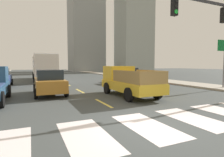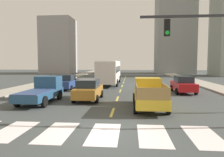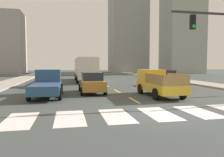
{
  "view_description": "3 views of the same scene",
  "coord_description": "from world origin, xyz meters",
  "px_view_note": "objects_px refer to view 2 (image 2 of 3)",
  "views": [
    {
      "loc": [
        -3.52,
        -4.96,
        2.05
      ],
      "look_at": [
        1.64,
        6.48,
        1.11
      ],
      "focal_mm": 29.09,
      "sensor_mm": 36.0,
      "label": 1
    },
    {
      "loc": [
        1.13,
        -8.95,
        3.1
      ],
      "look_at": [
        -1.08,
        15.78,
        1.22
      ],
      "focal_mm": 33.82,
      "sensor_mm": 36.0,
      "label": 2
    },
    {
      "loc": [
        -4.28,
        -9.6,
        2.38
      ],
      "look_at": [
        -1.02,
        6.3,
        1.31
      ],
      "focal_mm": 34.61,
      "sensor_mm": 36.0,
      "label": 3
    }
  ],
  "objects_px": {
    "pickup_stakebed": "(149,94)",
    "sedan_near_right": "(183,84)",
    "city_bus": "(110,71)",
    "sedan_near_left": "(67,82)",
    "sedan_mid": "(89,90)",
    "pickup_dark": "(43,90)"
  },
  "relations": [
    {
      "from": "pickup_dark",
      "to": "city_bus",
      "type": "relative_size",
      "value": 0.48
    },
    {
      "from": "sedan_near_left",
      "to": "pickup_dark",
      "type": "bearing_deg",
      "value": -88.93
    },
    {
      "from": "pickup_dark",
      "to": "sedan_near_left",
      "type": "bearing_deg",
      "value": 91.46
    },
    {
      "from": "pickup_dark",
      "to": "sedan_near_right",
      "type": "distance_m",
      "value": 13.71
    },
    {
      "from": "city_bus",
      "to": "sedan_near_left",
      "type": "relative_size",
      "value": 2.45
    },
    {
      "from": "pickup_dark",
      "to": "sedan_mid",
      "type": "distance_m",
      "value": 3.61
    },
    {
      "from": "pickup_dark",
      "to": "sedan_near_right",
      "type": "bearing_deg",
      "value": 24.68
    },
    {
      "from": "pickup_stakebed",
      "to": "sedan_near_left",
      "type": "bearing_deg",
      "value": 134.26
    },
    {
      "from": "pickup_stakebed",
      "to": "sedan_near_right",
      "type": "bearing_deg",
      "value": 61.07
    },
    {
      "from": "sedan_near_right",
      "to": "sedan_mid",
      "type": "bearing_deg",
      "value": -150.28
    },
    {
      "from": "sedan_mid",
      "to": "sedan_near_right",
      "type": "xyz_separation_m",
      "value": [
        8.85,
        4.99,
        0.0
      ]
    },
    {
      "from": "pickup_stakebed",
      "to": "sedan_mid",
      "type": "distance_m",
      "value": 5.32
    },
    {
      "from": "city_bus",
      "to": "sedan_near_right",
      "type": "distance_m",
      "value": 11.51
    },
    {
      "from": "city_bus",
      "to": "sedan_near_left",
      "type": "bearing_deg",
      "value": -123.12
    },
    {
      "from": "pickup_stakebed",
      "to": "sedan_near_left",
      "type": "xyz_separation_m",
      "value": [
        -8.59,
        8.86,
        -0.08
      ]
    },
    {
      "from": "sedan_mid",
      "to": "sedan_near_right",
      "type": "distance_m",
      "value": 10.16
    },
    {
      "from": "sedan_near_left",
      "to": "sedan_near_right",
      "type": "relative_size",
      "value": 1.0
    },
    {
      "from": "sedan_mid",
      "to": "sedan_near_left",
      "type": "relative_size",
      "value": 1.0
    },
    {
      "from": "pickup_stakebed",
      "to": "sedan_mid",
      "type": "relative_size",
      "value": 1.18
    },
    {
      "from": "sedan_mid",
      "to": "sedan_near_right",
      "type": "bearing_deg",
      "value": 27.07
    },
    {
      "from": "pickup_stakebed",
      "to": "pickup_dark",
      "type": "distance_m",
      "value": 8.31
    },
    {
      "from": "sedan_near_left",
      "to": "sedan_near_right",
      "type": "bearing_deg",
      "value": -8.54
    }
  ]
}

